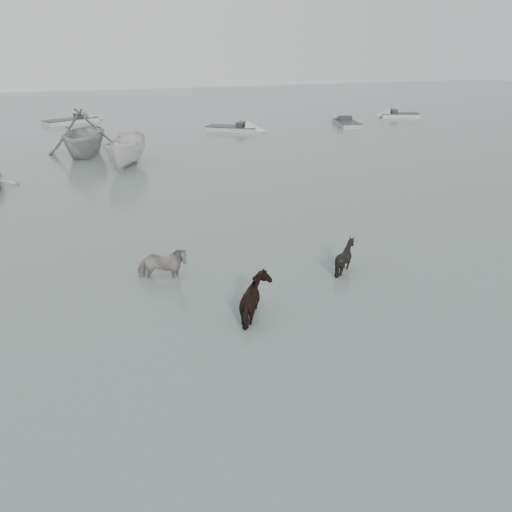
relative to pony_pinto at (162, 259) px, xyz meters
name	(u,v)px	position (x,y,z in m)	size (l,w,h in m)	color
ground	(236,305)	(1.70, -2.35, -0.68)	(140.00, 140.00, 0.00)	#4E5C55
pony_pinto	(162,259)	(0.00, 0.00, 0.00)	(0.73, 1.61, 1.36)	black
pony_dark	(258,291)	(2.12, -3.05, 0.04)	(1.42, 1.21, 1.43)	black
pony_black	(345,253)	(5.69, -1.16, -0.07)	(0.97, 1.10, 1.21)	black
rowboat_trail	(83,131)	(-2.11, 19.70, 0.90)	(5.18, 6.00, 3.16)	#9A9C99
boat_small	(126,150)	(0.18, 15.76, 0.32)	(1.94, 5.14, 1.99)	silver
skiff_port	(347,121)	(19.64, 25.66, -0.30)	(5.27, 1.60, 0.75)	gray
skiff_mid	(232,126)	(9.41, 26.05, -0.30)	(5.83, 1.60, 0.75)	#A1A4A2
skiff_star	(400,113)	(26.95, 28.78, -0.30)	(4.95, 1.60, 0.75)	#AAAAA5
skiff_far	(71,119)	(-3.31, 34.59, -0.30)	(6.58, 1.60, 0.75)	#A6A8A6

